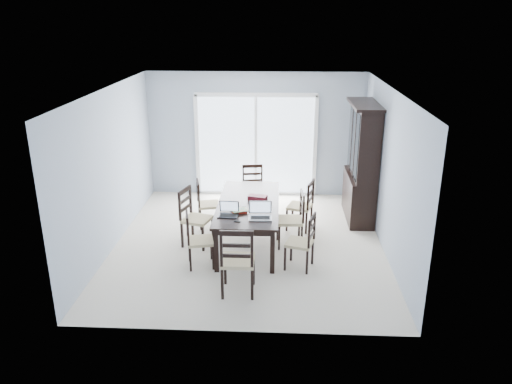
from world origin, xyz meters
The scene contains 24 objects.
floor centered at (0.00, 0.00, 0.00)m, with size 5.00×5.00×0.00m, color silver.
ceiling centered at (0.00, 0.00, 2.60)m, with size 5.00×5.00×0.00m, color white.
back_wall centered at (0.00, 2.50, 1.30)m, with size 4.50×0.02×2.60m, color #95A2B3.
wall_left centered at (-2.25, 0.00, 1.30)m, with size 0.02×5.00×2.60m, color #95A2B3.
wall_right centered at (2.25, 0.00, 1.30)m, with size 0.02×5.00×2.60m, color #95A2B3.
balcony centered at (0.00, 3.50, -0.05)m, with size 4.50×2.00×0.10m, color gray.
railing centered at (0.00, 4.50, 0.55)m, with size 4.50×0.06×1.10m, color #99999E.
dining_table centered at (0.00, 0.00, 0.67)m, with size 1.00×2.20×0.75m.
china_hutch centered at (2.02, 1.25, 1.07)m, with size 0.50×1.38×2.20m.
sliding_door centered at (0.00, 2.48, 1.09)m, with size 2.52×0.05×2.18m.
chair_left_near centered at (-0.77, -0.83, 0.54)m, with size 0.47×0.46×1.01m.
chair_left_mid centered at (-0.95, -0.05, 0.60)m, with size 0.54×0.53×1.13m.
chair_left_far centered at (-0.86, 0.71, 0.54)m, with size 0.47×0.46×1.01m.
chair_right_near centered at (0.91, -0.83, 0.54)m, with size 0.48×0.48×1.01m.
chair_right_mid centered at (0.78, -0.01, 0.58)m, with size 0.46×0.45×1.10m.
chair_right_far centered at (0.96, 0.64, 0.56)m, with size 0.51×0.50×1.06m.
chair_end_near centered at (-0.04, -1.67, 0.63)m, with size 0.45×0.47×1.20m.
chair_end_far centered at (-0.01, 1.49, 0.57)m, with size 0.46×0.47×1.07m.
laptop_dark centered at (-0.28, -0.61, 0.80)m, with size 0.32×0.24×0.21m.
laptop_silver centered at (0.22, -0.68, 0.81)m, with size 0.36×0.26×0.24m.
book_stack centered at (-0.12, -0.43, 0.77)m, with size 0.30×0.27×0.04m.
cell_phone centered at (-0.11, -0.82, 0.76)m, with size 0.10×0.05×0.01m, color black.
game_box centered at (0.15, 0.12, 0.79)m, with size 0.31×0.15×0.08m, color #490E18.
hot_tub centered at (-0.91, 3.36, 0.47)m, with size 1.89×1.71×0.93m.
Camera 1 is at (0.50, -7.69, 3.71)m, focal length 35.00 mm.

